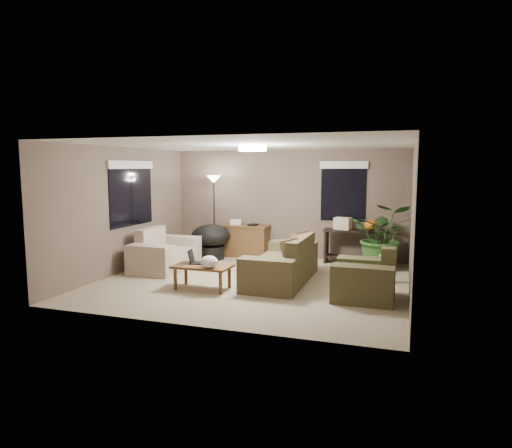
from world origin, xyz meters
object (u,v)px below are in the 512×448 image
(loveseat, at_px, (164,255))
(desk, at_px, (246,241))
(main_sofa, at_px, (284,266))
(houseplant, at_px, (383,243))
(console_table, at_px, (354,244))
(floor_lamp, at_px, (214,189))
(armchair, at_px, (365,280))
(papasan_chair, at_px, (211,239))
(coffee_table, at_px, (202,269))
(cat_scratching_post, at_px, (385,271))

(loveseat, relative_size, desk, 1.45)
(main_sofa, xyz_separation_m, houseplant, (1.68, 1.66, 0.24))
(console_table, relative_size, floor_lamp, 0.68)
(armchair, xyz_separation_m, desk, (-2.99, 2.68, 0.08))
(main_sofa, xyz_separation_m, desk, (-1.46, 2.02, 0.08))
(floor_lamp, bearing_deg, papasan_chair, -81.26)
(main_sofa, relative_size, floor_lamp, 1.15)
(floor_lamp, bearing_deg, console_table, 3.82)
(coffee_table, relative_size, cat_scratching_post, 2.00)
(coffee_table, distance_m, houseplant, 3.89)
(loveseat, relative_size, console_table, 1.23)
(houseplant, bearing_deg, papasan_chair, -177.44)
(coffee_table, bearing_deg, papasan_chair, 110.54)
(console_table, relative_size, papasan_chair, 1.20)
(coffee_table, height_order, desk, desk)
(console_table, height_order, floor_lamp, floor_lamp)
(papasan_chair, bearing_deg, houseplant, 2.56)
(coffee_table, bearing_deg, houseplant, 42.20)
(loveseat, bearing_deg, armchair, -12.23)
(armchair, distance_m, desk, 4.02)
(main_sofa, height_order, loveseat, same)
(desk, bearing_deg, loveseat, -123.18)
(armchair, height_order, console_table, armchair)
(main_sofa, distance_m, desk, 2.50)
(main_sofa, bearing_deg, armchair, -23.59)
(main_sofa, relative_size, armchair, 2.20)
(loveseat, bearing_deg, console_table, 25.46)
(coffee_table, height_order, cat_scratching_post, cat_scratching_post)
(coffee_table, height_order, floor_lamp, floor_lamp)
(console_table, bearing_deg, armchair, -79.84)
(console_table, relative_size, cat_scratching_post, 2.60)
(papasan_chair, bearing_deg, desk, 38.97)
(papasan_chair, bearing_deg, armchair, -30.60)
(main_sofa, xyz_separation_m, console_table, (1.05, 1.99, 0.14))
(desk, height_order, floor_lamp, floor_lamp)
(loveseat, distance_m, cat_scratching_post, 4.42)
(coffee_table, bearing_deg, loveseat, 140.22)
(armchair, distance_m, papasan_chair, 4.24)
(desk, distance_m, console_table, 2.52)
(floor_lamp, height_order, houseplant, floor_lamp)
(coffee_table, distance_m, floor_lamp, 3.14)
(armchair, relative_size, console_table, 0.77)
(papasan_chair, height_order, floor_lamp, floor_lamp)
(papasan_chair, relative_size, floor_lamp, 0.57)
(armchair, relative_size, desk, 0.91)
(floor_lamp, bearing_deg, armchair, -33.48)
(loveseat, height_order, cat_scratching_post, loveseat)
(armchair, height_order, papasan_chair, armchair)
(floor_lamp, bearing_deg, coffee_table, -70.63)
(armchair, relative_size, floor_lamp, 0.52)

